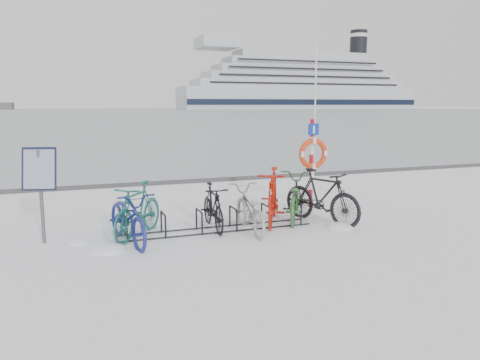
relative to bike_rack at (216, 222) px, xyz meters
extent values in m
plane|color=white|center=(0.00, 0.00, -0.18)|extent=(900.00, 900.00, 0.00)
cube|color=#A5B2BB|center=(0.00, 155.00, -0.17)|extent=(400.00, 298.00, 0.02)
cube|color=#3F3F42|center=(0.00, 5.90, -0.13)|extent=(400.00, 0.25, 0.10)
cylinder|color=black|center=(-1.80, -0.22, 0.04)|extent=(0.04, 0.04, 0.44)
cylinder|color=black|center=(-1.80, 0.22, 0.04)|extent=(0.04, 0.04, 0.44)
cylinder|color=black|center=(-1.80, 0.00, 0.26)|extent=(0.04, 0.44, 0.04)
cylinder|color=black|center=(-1.08, -0.22, 0.04)|extent=(0.04, 0.04, 0.44)
cylinder|color=black|center=(-1.08, 0.22, 0.04)|extent=(0.04, 0.04, 0.44)
cylinder|color=black|center=(-1.08, 0.00, 0.26)|extent=(0.04, 0.44, 0.04)
cylinder|color=black|center=(-0.36, -0.22, 0.04)|extent=(0.04, 0.04, 0.44)
cylinder|color=black|center=(-0.36, 0.22, 0.04)|extent=(0.04, 0.04, 0.44)
cylinder|color=black|center=(-0.36, 0.00, 0.26)|extent=(0.04, 0.44, 0.04)
cylinder|color=black|center=(0.36, -0.22, 0.04)|extent=(0.04, 0.04, 0.44)
cylinder|color=black|center=(0.36, 0.22, 0.04)|extent=(0.04, 0.04, 0.44)
cylinder|color=black|center=(0.36, 0.00, 0.26)|extent=(0.04, 0.44, 0.04)
cylinder|color=black|center=(1.08, -0.22, 0.04)|extent=(0.04, 0.04, 0.44)
cylinder|color=black|center=(1.08, 0.22, 0.04)|extent=(0.04, 0.04, 0.44)
cylinder|color=black|center=(1.08, 0.00, 0.26)|extent=(0.04, 0.44, 0.04)
cylinder|color=black|center=(1.80, -0.22, 0.04)|extent=(0.04, 0.04, 0.44)
cylinder|color=black|center=(1.80, 0.22, 0.04)|extent=(0.04, 0.04, 0.44)
cylinder|color=black|center=(1.80, 0.00, 0.26)|extent=(0.04, 0.44, 0.04)
cylinder|color=black|center=(0.00, -0.22, -0.16)|extent=(4.00, 0.03, 0.03)
cylinder|color=black|center=(0.00, 0.22, -0.16)|extent=(4.00, 0.03, 0.03)
cylinder|color=#595B5E|center=(-3.25, 0.27, 0.68)|extent=(0.07, 0.07, 1.72)
cube|color=black|center=(-3.25, 0.24, 1.20)|extent=(0.63, 0.36, 0.78)
cube|color=#8C99AD|center=(-3.25, 0.20, 1.20)|extent=(0.56, 0.28, 0.69)
cylinder|color=#B20E18|center=(2.88, 1.39, 0.04)|extent=(0.10, 0.10, 0.44)
cylinder|color=silver|center=(2.88, 1.39, 0.47)|extent=(0.10, 0.10, 0.44)
cylinder|color=#B20E18|center=(2.88, 1.39, 0.91)|extent=(0.10, 0.10, 0.44)
cylinder|color=silver|center=(2.88, 1.39, 1.34)|extent=(0.10, 0.10, 0.44)
cylinder|color=#B20E18|center=(2.88, 1.39, 1.78)|extent=(0.10, 0.10, 0.44)
torus|color=red|center=(2.88, 1.30, 1.16)|extent=(0.76, 0.13, 0.76)
cube|color=#0E2F9C|center=(2.88, 1.31, 1.75)|extent=(0.28, 0.03, 0.28)
cylinder|color=silver|center=(2.98, 1.44, 1.80)|extent=(0.04, 0.04, 3.96)
cube|color=silver|center=(113.30, 218.19, 5.36)|extent=(129.27, 24.01, 11.08)
cube|color=black|center=(113.30, 206.14, 3.51)|extent=(129.27, 0.30, 2.77)
cube|color=black|center=(113.30, 230.24, 3.51)|extent=(129.27, 0.30, 2.77)
cube|color=silver|center=(113.30, 218.19, 12.75)|extent=(115.42, 22.16, 3.69)
cube|color=silver|center=(113.30, 218.19, 20.13)|extent=(93.26, 19.39, 3.69)
cube|color=silver|center=(113.30, 218.19, 27.52)|extent=(71.10, 16.62, 3.69)
cube|color=silver|center=(67.13, 218.19, 32.14)|extent=(18.47, 18.47, 5.54)
cylinder|color=black|center=(148.38, 218.19, 35.83)|extent=(9.23, 9.23, 12.93)
cube|color=black|center=(113.30, 206.92, 16.44)|extent=(101.57, 0.20, 11.08)
imported|color=navy|center=(-1.77, -0.19, 0.33)|extent=(1.05, 2.03, 1.01)
imported|color=#1B6058|center=(-1.54, 0.12, 0.36)|extent=(1.47, 1.77, 1.09)
imported|color=black|center=(-0.02, 0.19, 0.30)|extent=(0.53, 1.63, 0.97)
imported|color=#A0A1A7|center=(0.62, -0.25, 0.30)|extent=(0.75, 1.86, 0.95)
imported|color=red|center=(1.35, 0.24, 0.42)|extent=(1.44, 2.04, 1.21)
imported|color=#30652F|center=(1.93, 0.37, 0.35)|extent=(1.59, 2.09, 1.05)
imported|color=black|center=(2.35, -0.09, 0.42)|extent=(1.31, 2.04, 1.19)
ellipsoid|color=white|center=(0.49, 0.56, -0.18)|extent=(0.36, 0.36, 0.13)
ellipsoid|color=white|center=(2.49, -0.65, -0.18)|extent=(0.58, 0.58, 0.20)
ellipsoid|color=white|center=(-2.64, 0.04, -0.18)|extent=(0.44, 0.44, 0.15)
ellipsoid|color=white|center=(-0.76, 0.53, -0.18)|extent=(0.41, 0.41, 0.14)
ellipsoid|color=white|center=(3.05, 0.18, -0.18)|extent=(0.45, 0.45, 0.16)
ellipsoid|color=white|center=(0.91, 0.59, -0.18)|extent=(0.42, 0.42, 0.15)
ellipsoid|color=white|center=(-2.16, -0.62, -0.18)|extent=(0.62, 0.62, 0.22)
camera|label=1|loc=(-2.68, -8.82, 2.35)|focal=35.00mm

